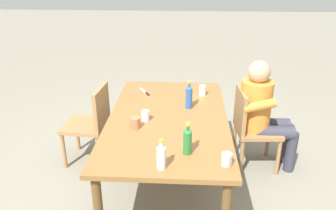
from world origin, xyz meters
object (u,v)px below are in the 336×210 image
Objects in this scene: chair_far_left at (250,125)px; person_in_white_shirt at (263,110)px; cup_terracotta at (135,123)px; bottle_clear at (161,156)px; cup_glass at (145,116)px; bottle_blue at (189,96)px; cup_white at (202,90)px; dining_table at (168,124)px; bottle_green at (188,141)px; chair_near_left at (92,121)px; cup_steel at (227,159)px; table_knife at (145,92)px.

chair_far_left is 0.20m from person_in_white_shirt.
bottle_clear is at bearing 24.19° from cup_terracotta.
cup_glass is at bearing -64.39° from chair_far_left.
bottle_blue is at bearing -72.72° from chair_far_left.
person_in_white_shirt reaches higher than cup_terracotta.
chair_far_left is 0.74× the size of person_in_white_shirt.
bottle_clear is 1.42m from cup_white.
bottle_green reaches higher than dining_table.
cup_glass is 0.83m from cup_white.
dining_table is at bearing 63.63° from chair_near_left.
cup_terracotta is at bearing -126.05° from cup_steel.
bottle_blue is at bearing -22.87° from cup_white.
cup_glass is 0.16m from cup_terracotta.
cup_terracotta is at bearing -49.42° from dining_table.
bottle_clear is 1.45m from table_knife.
dining_table is 0.25m from cup_glass.
bottle_green is 2.65× the size of cup_terracotta.
chair_near_left is at bearing -72.12° from table_knife.
bottle_green is 2.71× the size of cup_glass.
bottle_blue is (0.20, -0.65, 0.39)m from chair_far_left.
bottle_clear is (0.82, -0.00, 0.17)m from dining_table.
chair_far_left is 1.17m from table_knife.
chair_far_left is at bearing 147.35° from bottle_green.
bottle_green is 1.13× the size of bottle_clear.
person_in_white_shirt is 1.39m from cup_terracotta.
bottle_clear is (0.20, -0.18, -0.01)m from bottle_green.
chair_near_left reaches higher than cup_terracotta.
bottle_green is 1.18m from cup_white.
cup_white is at bearing 172.50° from bottle_green.
cup_steel is (0.75, 0.45, 0.12)m from dining_table.
chair_far_left is at bearing 107.28° from bottle_blue.
bottle_clear reaches higher than cup_glass.
bottle_green is 2.79× the size of cup_steel.
cup_glass is at bearing 154.93° from cup_terracotta.
person_in_white_shirt reaches higher than cup_white.
table_knife is (-0.17, -1.23, 0.10)m from person_in_white_shirt.
person_in_white_shirt is at bearing 143.40° from bottle_green.
dining_table is 0.96m from chair_far_left.
bottle_blue is at bearing 179.29° from bottle_green.
cup_white is (-0.34, 0.14, -0.07)m from bottle_blue.
chair_far_left is 0.79m from bottle_blue.
cup_steel is at bearing -22.84° from person_in_white_shirt.
cup_glass reaches higher than cup_steel.
cup_glass is at bearing -135.96° from cup_steel.
bottle_green is at bearing 48.98° from cup_terracotta.
person_in_white_shirt is at bearing 77.79° from cup_white.
person_in_white_shirt is 11.01× the size of cup_white.
cup_white is 0.49× the size of table_knife.
dining_table is at bearing 25.17° from table_knife.
chair_far_left is 3.12× the size of bottle_blue.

